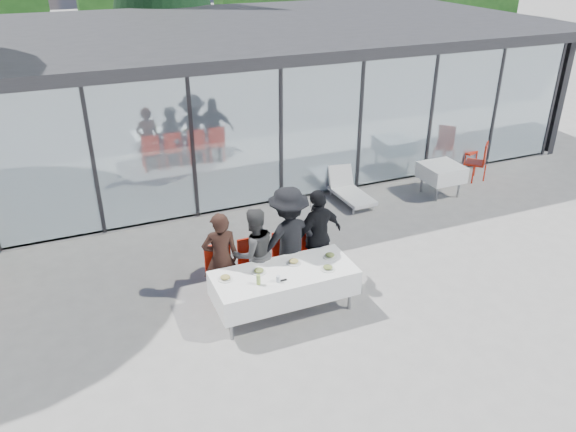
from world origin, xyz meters
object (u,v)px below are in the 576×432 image
Objects in this scene: plate_b at (259,271)px; juice_bottle at (258,280)px; diner_chair_b at (253,264)px; plate_a at (225,278)px; lounger at (348,189)px; diner_b at (254,253)px; spare_chair_a at (464,147)px; folded_eyeglasses at (282,280)px; spare_chair_b at (480,160)px; diner_c at (289,239)px; diner_chair_c at (286,256)px; diner_chair_a at (220,271)px; diner_a at (221,259)px; spare_table_right at (442,172)px; plate_c at (294,262)px; plate_d at (330,256)px; plate_extra at (328,268)px; diner_chair_d at (315,250)px; dining_table at (284,283)px; diner_d at (318,236)px.

plate_b is 1.49× the size of juice_bottle.
diner_chair_b is 4.15× the size of plate_a.
lounger is (3.25, 2.64, -0.28)m from diner_chair_b.
diner_b reaches higher than spare_chair_a.
plate_a is 0.88m from folded_eyeglasses.
spare_chair_b is (6.85, 3.02, -0.24)m from plate_b.
diner_c reaches higher than lounger.
diner_chair_c reaches higher than plate_a.
diner_chair_a reaches higher than lounger.
diner_a is at bearing -5.44° from diner_b.
spare_chair_b is (6.74, 2.40, 0.00)m from diner_chair_b.
spare_table_right is (5.93, 2.16, -0.26)m from diner_a.
spare_chair_b is (6.24, 2.97, -0.24)m from plate_c.
plate_d is 0.38m from plate_extra.
diner_chair_d reaches higher than lounger.
diner_c is 0.40m from diner_chair_c.
diner_chair_d is 4.15× the size of plate_b.
diner_a reaches higher than folded_eyeglasses.
diner_b is at bearing -6.37° from diner_c.
plate_extra is 7.43m from spare_chair_a.
diner_a reaches higher than spare_table_right.
plate_c is at bearing 131.09° from diner_b.
plate_extra is at bearing -122.95° from lounger.
spare_chair_b is at bearing 25.48° from plate_c.
plate_a is at bearing 142.69° from juice_bottle.
diner_chair_d is (0.90, 0.75, -0.00)m from dining_table.
dining_table is 9.61× the size of plate_c.
diner_chair_d is 4.15× the size of plate_d.
diner_c reaches higher than plate_extra.
plate_c is 1.68× the size of folded_eyeglasses.
diner_chair_a is at bearing 81.90° from plate_a.
diner_a reaches higher than juice_bottle.
plate_a is (-0.09, -0.51, -0.04)m from diner_a.
diner_chair_b is at bearing -20.61° from diner_d.
plate_d is 1.49× the size of juice_bottle.
diner_chair_c is 0.63m from plate_c.
diner_chair_a is at bearing -10.89° from diner_c.
diner_chair_b is 0.53× the size of diner_c.
spare_table_right is (5.36, 2.06, 0.02)m from diner_chair_b.
diner_b is at bearing -154.14° from spare_chair_a.
diner_c reaches higher than folded_eyeglasses.
dining_table reaches higher than spare_table_right.
diner_a is (-0.83, 0.66, 0.28)m from dining_table.
plate_a is at bearing 170.78° from dining_table.
diner_c is at bearing 76.98° from plate_c.
diner_c is 1.37m from plate_a.
plate_d is (1.69, -0.53, -0.04)m from diner_a.
dining_table is 2.32× the size of spare_chair_a.
dining_table is at bearing -151.13° from spare_table_right.
diner_chair_d is 4.15× the size of plate_a.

